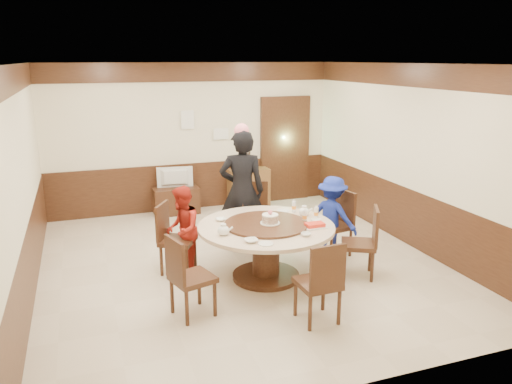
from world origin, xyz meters
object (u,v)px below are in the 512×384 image
object	(u,v)px
television	(175,178)
tv_stand	(176,200)
person_standing	(242,191)
person_red	(182,230)
side_cabinet	(248,187)
banquet_table	(266,241)
person_blue	(332,217)
birthday_cake	(270,219)
thermos	(247,160)
shrimp_platter	(315,226)

from	to	relation	value
television	tv_stand	bearing A→B (deg)	7.20
person_standing	person_red	xyz separation A→B (m)	(-1.03, -0.51, -0.33)
person_standing	tv_stand	bearing A→B (deg)	-57.52
side_cabinet	banquet_table	bearing A→B (deg)	-104.80
person_blue	side_cabinet	distance (m)	2.94
person_standing	birthday_cake	distance (m)	1.16
tv_stand	television	bearing A→B (deg)	0.00
person_red	birthday_cake	distance (m)	1.24
tv_stand	thermos	bearing A→B (deg)	1.20
tv_stand	thermos	xyz separation A→B (m)	(1.44, 0.03, 0.69)
person_red	side_cabinet	distance (m)	3.33
person_blue	tv_stand	xyz separation A→B (m)	(-1.79, 2.89, -0.36)
person_blue	television	distance (m)	3.40
person_red	shrimp_platter	world-z (taller)	person_red
person_standing	shrimp_platter	world-z (taller)	person_standing
tv_stand	banquet_table	bearing A→B (deg)	-80.00
birthday_cake	thermos	xyz separation A→B (m)	(0.81, 3.38, 0.10)
banquet_table	person_blue	bearing A→B (deg)	19.67
person_red	person_standing	bearing A→B (deg)	131.20
shrimp_platter	side_cabinet	xyz separation A→B (m)	(0.33, 3.65, -0.40)
person_red	shrimp_platter	xyz separation A→B (m)	(1.56, -0.91, 0.17)
person_standing	shrimp_platter	xyz separation A→B (m)	(0.53, -1.43, -0.15)
tv_stand	person_red	bearing A→B (deg)	-98.65
person_red	shrimp_platter	size ratio (longest dim) A/B	4.02
tv_stand	person_blue	bearing A→B (deg)	-58.20
banquet_table	birthday_cake	size ratio (longest dim) A/B	6.86
side_cabinet	thermos	distance (m)	0.57
tv_stand	thermos	distance (m)	1.59
person_blue	birthday_cake	distance (m)	1.27
person_red	thermos	xyz separation A→B (m)	(1.85, 2.74, 0.34)
person_standing	side_cabinet	xyz separation A→B (m)	(0.85, 2.22, -0.56)
thermos	tv_stand	bearing A→B (deg)	-178.80
side_cabinet	thermos	size ratio (longest dim) A/B	2.11
banquet_table	person_blue	world-z (taller)	person_blue
banquet_table	person_blue	xyz separation A→B (m)	(1.20, 0.43, 0.07)
banquet_table	birthday_cake	xyz separation A→B (m)	(0.04, -0.03, 0.31)
person_blue	side_cabinet	bearing A→B (deg)	-28.68
birthday_cake	tv_stand	distance (m)	3.46
side_cabinet	person_blue	bearing A→B (deg)	-83.74
person_standing	television	distance (m)	2.29
person_blue	shrimp_platter	world-z (taller)	person_blue
person_blue	thermos	distance (m)	2.96
birthday_cake	person_red	bearing A→B (deg)	148.46
person_blue	birthday_cake	xyz separation A→B (m)	(-1.16, -0.46, 0.24)
banquet_table	birthday_cake	bearing A→B (deg)	-35.45
banquet_table	side_cabinet	world-z (taller)	banquet_table
shrimp_platter	television	distance (m)	3.80
person_red	television	xyz separation A→B (m)	(0.41, 2.71, 0.09)
television	side_cabinet	bearing A→B (deg)	-171.63
person_blue	shrimp_platter	distance (m)	0.99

